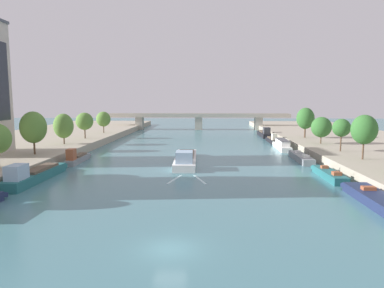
# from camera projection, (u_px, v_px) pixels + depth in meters

# --- Properties ---
(ground_plane) EXTENTS (400.00, 400.00, 0.00)m
(ground_plane) POSITION_uv_depth(u_px,v_px,m) (170.00, 249.00, 27.13)
(ground_plane) COLOR teal
(quay_left) EXTENTS (36.00, 170.00, 1.75)m
(quay_left) POSITION_uv_depth(u_px,v_px,m) (19.00, 145.00, 83.14)
(quay_left) COLOR #A89E89
(quay_left) RESTS_ON ground
(quay_right) EXTENTS (36.00, 170.00, 1.75)m
(quay_right) POSITION_uv_depth(u_px,v_px,m) (375.00, 147.00, 79.99)
(quay_right) COLOR #A89E89
(quay_right) RESTS_ON ground
(barge_midriver) EXTENTS (4.11, 19.43, 3.05)m
(barge_midriver) POSITION_uv_depth(u_px,v_px,m) (186.00, 159.00, 63.71)
(barge_midriver) COLOR silver
(barge_midriver) RESTS_ON ground
(wake_behind_barge) EXTENTS (5.60, 5.94, 0.03)m
(wake_behind_barge) POSITION_uv_depth(u_px,v_px,m) (187.00, 179.00, 51.06)
(wake_behind_barge) COLOR silver
(wake_behind_barge) RESTS_ON ground
(moored_boat_left_upstream) EXTENTS (2.72, 15.80, 3.21)m
(moored_boat_left_upstream) POSITION_uv_depth(u_px,v_px,m) (35.00, 175.00, 49.73)
(moored_boat_left_upstream) COLOR #23666B
(moored_boat_left_upstream) RESTS_ON ground
(moored_boat_left_near) EXTENTS (1.97, 10.43, 2.94)m
(moored_boat_left_near) POSITION_uv_depth(u_px,v_px,m) (77.00, 158.00, 64.76)
(moored_boat_left_near) COLOR gray
(moored_boat_left_near) RESTS_ON ground
(moored_boat_right_second) EXTENTS (3.11, 15.02, 2.20)m
(moored_boat_right_second) POSITION_uv_depth(u_px,v_px,m) (380.00, 201.00, 37.99)
(moored_boat_right_second) COLOR #1E284C
(moored_boat_right_second) RESTS_ON ground
(moored_boat_right_end) EXTENTS (2.13, 11.00, 2.18)m
(moored_boat_right_end) POSITION_uv_depth(u_px,v_px,m) (329.00, 174.00, 51.99)
(moored_boat_right_end) COLOR #23666B
(moored_boat_right_end) RESTS_ON ground
(moored_boat_right_midway) EXTENTS (2.46, 13.28, 2.24)m
(moored_boat_right_midway) POSITION_uv_depth(u_px,v_px,m) (301.00, 157.00, 67.25)
(moored_boat_right_midway) COLOR gray
(moored_boat_right_midway) RESTS_ON ground
(moored_boat_right_downstream) EXTENTS (2.78, 13.77, 2.36)m
(moored_boat_right_downstream) POSITION_uv_depth(u_px,v_px,m) (282.00, 145.00, 82.57)
(moored_boat_right_downstream) COLOR silver
(moored_boat_right_downstream) RESTS_ON ground
(moored_boat_right_lone) EXTENTS (1.73, 10.68, 2.81)m
(moored_boat_right_lone) POSITION_uv_depth(u_px,v_px,m) (272.00, 140.00, 95.26)
(moored_boat_right_lone) COLOR black
(moored_boat_right_lone) RESTS_ON ground
(moored_boat_right_near) EXTENTS (2.71, 15.00, 3.27)m
(moored_boat_right_near) POSITION_uv_depth(u_px,v_px,m) (264.00, 134.00, 110.73)
(moored_boat_right_near) COLOR black
(moored_boat_right_near) RESTS_ON ground
(tree_left_nearest) EXTENTS (4.61, 4.61, 7.69)m
(tree_left_nearest) POSITION_uv_depth(u_px,v_px,m) (33.00, 127.00, 62.68)
(tree_left_nearest) COLOR brown
(tree_left_nearest) RESTS_ON quay_left
(tree_left_distant) EXTENTS (4.33, 4.33, 6.74)m
(tree_left_distant) POSITION_uv_depth(u_px,v_px,m) (63.00, 126.00, 77.87)
(tree_left_distant) COLOR brown
(tree_left_distant) RESTS_ON quay_left
(tree_left_second) EXTENTS (4.35, 4.35, 6.56)m
(tree_left_second) POSITION_uv_depth(u_px,v_px,m) (85.00, 121.00, 89.47)
(tree_left_second) COLOR brown
(tree_left_second) RESTS_ON quay_left
(tree_left_midway) EXTENTS (4.20, 4.20, 6.32)m
(tree_left_midway) POSITION_uv_depth(u_px,v_px,m) (103.00, 119.00, 104.59)
(tree_left_midway) COLOR brown
(tree_left_midway) RESTS_ON quay_left
(tree_right_second) EXTENTS (4.15, 4.15, 7.33)m
(tree_right_second) POSITION_uv_depth(u_px,v_px,m) (364.00, 130.00, 57.32)
(tree_right_second) COLOR brown
(tree_right_second) RESTS_ON quay_right
(tree_right_past_mid) EXTENTS (3.35, 3.35, 6.18)m
(tree_right_past_mid) POSITION_uv_depth(u_px,v_px,m) (341.00, 128.00, 66.61)
(tree_right_past_mid) COLOR brown
(tree_right_past_mid) RESTS_ON quay_right
(tree_right_midway) EXTENTS (4.44, 4.44, 5.99)m
(tree_right_midway) POSITION_uv_depth(u_px,v_px,m) (321.00, 127.00, 78.40)
(tree_right_midway) COLOR brown
(tree_right_midway) RESTS_ON quay_right
(tree_right_nearest) EXTENTS (4.50, 4.50, 7.77)m
(tree_right_nearest) POSITION_uv_depth(u_px,v_px,m) (305.00, 118.00, 90.58)
(tree_right_nearest) COLOR brown
(tree_right_nearest) RESTS_ON quay_right
(bridge_far) EXTENTS (70.40, 4.40, 6.32)m
(bridge_far) POSITION_uv_depth(u_px,v_px,m) (199.00, 119.00, 137.32)
(bridge_far) COLOR #ADA899
(bridge_far) RESTS_ON ground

